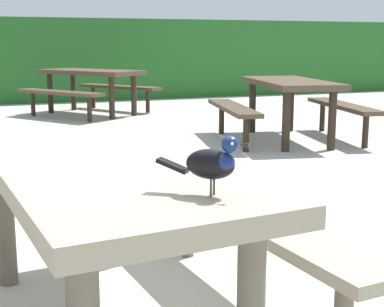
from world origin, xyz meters
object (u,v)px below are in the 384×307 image
Objects in this scene: picnic_table_foreground at (99,205)px; bird_grackle at (214,162)px; picnic_table_mid_right at (91,81)px; picnic_table_far_centre at (289,95)px.

picnic_table_foreground is 0.75m from bird_grackle.
picnic_table_mid_right is at bearing 81.63° from bird_grackle.
picnic_table_foreground and picnic_table_far_centre have the same top height.
picnic_table_foreground and picnic_table_mid_right have the same top height.
picnic_table_far_centre is at bearing -62.89° from picnic_table_mid_right.
bird_grackle is 0.11× the size of picnic_table_far_centre.
bird_grackle is at bearing -98.37° from picnic_table_mid_right.
picnic_table_mid_right is (1.38, 7.33, 0.00)m from picnic_table_foreground.
bird_grackle reaches higher than picnic_table_foreground.
bird_grackle is 0.10× the size of picnic_table_mid_right.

